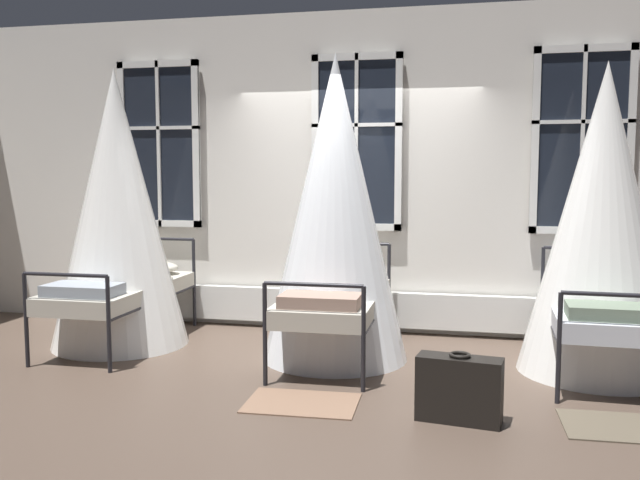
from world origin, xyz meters
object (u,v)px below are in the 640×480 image
cot_third (602,225)px  suitcase_dark (459,389)px  cot_first (118,214)px  cot_second (335,214)px

cot_third → suitcase_dark: size_ratio=4.37×
cot_third → suitcase_dark: (-1.10, -1.42, -1.01)m
cot_third → cot_first: bearing=91.5°
cot_first → suitcase_dark: size_ratio=4.50×
cot_third → suitcase_dark: cot_third is taller
suitcase_dark → cot_third: bearing=60.8°
suitcase_dark → cot_first: bearing=165.0°
cot_first → suitcase_dark: cot_first is taller
cot_second → cot_third: (2.22, 0.04, -0.07)m
cot_second → cot_first: bearing=88.1°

